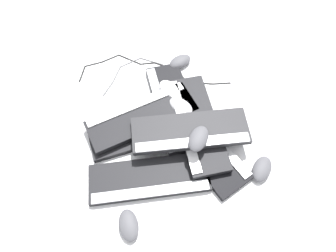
{
  "coord_description": "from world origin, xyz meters",
  "views": [
    {
      "loc": [
        -0.57,
        -0.12,
        1.06
      ],
      "look_at": [
        0.01,
        -0.07,
        0.04
      ],
      "focal_mm": 32.0,
      "sensor_mm": 36.0,
      "label": 1
    }
  ],
  "objects": [
    {
      "name": "ground_plane",
      "position": [
        0.0,
        0.0,
        0.0
      ],
      "size": [
        3.2,
        3.2,
        0.0
      ],
      "primitive_type": "plane",
      "color": "white"
    },
    {
      "name": "cable_0",
      "position": [
        0.22,
        0.03,
        0.0
      ],
      "size": [
        0.42,
        0.38,
        0.01
      ],
      "color": "#59595B",
      "rests_on": "ground"
    },
    {
      "name": "mouse_1",
      "position": [
        -0.38,
        0.03,
        0.02
      ],
      "size": [
        0.13,
        0.1,
        0.04
      ],
      "primitive_type": "ellipsoid",
      "rotation": [
        0.0,
        0.0,
        0.35
      ],
      "color": "#4C4C51",
      "rests_on": "ground"
    },
    {
      "name": "keyboard_0",
      "position": [
        0.12,
        -0.08,
        0.01
      ],
      "size": [
        0.46,
        0.29,
        0.03
      ],
      "color": "black",
      "rests_on": "ground"
    },
    {
      "name": "cable_1",
      "position": [
        0.32,
        0.05,
        0.0
      ],
      "size": [
        0.18,
        0.68,
        0.01
      ],
      "color": "black",
      "rests_on": "ground"
    },
    {
      "name": "keyboard_1",
      "position": [
        0.01,
        0.02,
        0.01
      ],
      "size": [
        0.31,
        0.46,
        0.03
      ],
      "color": "black",
      "rests_on": "ground"
    },
    {
      "name": "mouse_2",
      "position": [
        -0.07,
        -0.19,
        0.11
      ],
      "size": [
        0.13,
        0.1,
        0.04
      ],
      "primitive_type": "ellipsoid",
      "rotation": [
        0.0,
        0.0,
        2.82
      ],
      "color": "#4C4C51",
      "rests_on": "keyboard_5"
    },
    {
      "name": "keyboard_5",
      "position": [
        -0.03,
        -0.16,
        0.07
      ],
      "size": [
        0.23,
        0.46,
        0.03
      ],
      "color": "#232326",
      "rests_on": "keyboard_4"
    },
    {
      "name": "keyboard_4",
      "position": [
        0.03,
        -0.18,
        0.04
      ],
      "size": [
        0.46,
        0.27,
        0.03
      ],
      "color": "black",
      "rests_on": "keyboard_3"
    },
    {
      "name": "mouse_3",
      "position": [
        0.18,
        -0.06,
        0.05
      ],
      "size": [
        0.12,
        0.13,
        0.04
      ],
      "primitive_type": "ellipsoid",
      "rotation": [
        0.0,
        0.0,
        0.81
      ],
      "color": "silver",
      "rests_on": "keyboard_0"
    },
    {
      "name": "keyboard_6",
      "position": [
        0.04,
        0.04,
        0.04
      ],
      "size": [
        0.36,
        0.45,
        0.03
      ],
      "color": "black",
      "rests_on": "keyboard_1"
    },
    {
      "name": "keyboard_2",
      "position": [
        -0.2,
        -0.02,
        0.01
      ],
      "size": [
        0.24,
        0.46,
        0.03
      ],
      "color": "black",
      "rests_on": "ground"
    },
    {
      "name": "keyboard_3",
      "position": [
        -0.04,
        -0.21,
        0.01
      ],
      "size": [
        0.43,
        0.4,
        0.03
      ],
      "color": "black",
      "rests_on": "ground"
    },
    {
      "name": "mouse_4",
      "position": [
        0.1,
        -0.12,
        0.05
      ],
      "size": [
        0.12,
        0.13,
        0.04
      ],
      "primitive_type": "ellipsoid",
      "rotation": [
        0.0,
        0.0,
        0.95
      ],
      "color": "#B7B7BC",
      "rests_on": "keyboard_0"
    },
    {
      "name": "mouse_5",
      "position": [
        -0.13,
        -0.43,
        0.02
      ],
      "size": [
        0.13,
        0.1,
        0.04
      ],
      "primitive_type": "ellipsoid",
      "rotation": [
        0.0,
        0.0,
        5.88
      ],
      "color": "#4C4C51",
      "rests_on": "ground"
    },
    {
      "name": "mouse_0",
      "position": [
        0.36,
        -0.1,
        0.02
      ],
      "size": [
        0.12,
        0.13,
        0.04
      ],
      "primitive_type": "ellipsoid",
      "rotation": [
        0.0,
        0.0,
        5.41
      ],
      "color": "#4C4C51",
      "rests_on": "ground"
    }
  ]
}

